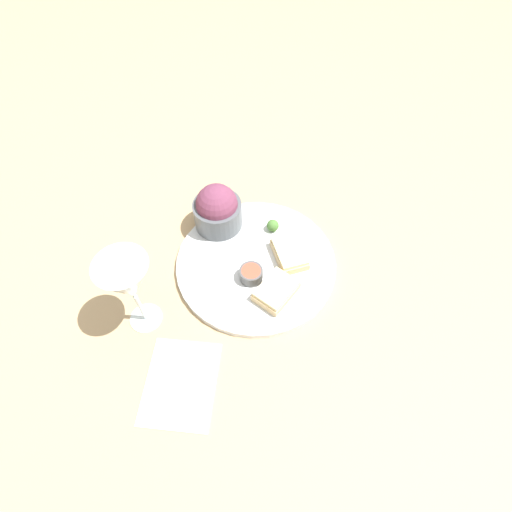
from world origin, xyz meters
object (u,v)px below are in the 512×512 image
at_px(cheese_toast_far, 276,291).
at_px(wine_glass, 128,283).
at_px(sauce_ramekin, 249,273).
at_px(napkin, 181,383).
at_px(salad_bowl, 217,209).
at_px(cheese_toast_near, 290,254).

bearing_deg(cheese_toast_far, wine_glass, -65.92).
height_order(sauce_ramekin, napkin, sauce_ramekin).
xyz_separation_m(salad_bowl, napkin, (0.36, 0.04, -0.06)).
bearing_deg(cheese_toast_far, salad_bowl, -132.32).
distance_m(cheese_toast_near, napkin, 0.33).
distance_m(sauce_ramekin, cheese_toast_near, 0.10).
distance_m(salad_bowl, sauce_ramekin, 0.16).
xyz_separation_m(cheese_toast_near, cheese_toast_far, (0.09, -0.01, 0.00)).
relative_size(sauce_ramekin, cheese_toast_near, 0.45).
relative_size(sauce_ramekin, napkin, 0.27).
height_order(wine_glass, napkin, wine_glass).
bearing_deg(salad_bowl, cheese_toast_near, 72.61).
xyz_separation_m(sauce_ramekin, cheese_toast_near, (-0.07, 0.07, -0.00)).
xyz_separation_m(wine_glass, napkin, (0.10, 0.11, -0.13)).
bearing_deg(cheese_toast_far, napkin, -31.16).
xyz_separation_m(salad_bowl, wine_glass, (0.25, -0.07, 0.07)).
distance_m(sauce_ramekin, napkin, 0.24).
xyz_separation_m(salad_bowl, cheese_toast_far, (0.15, 0.16, -0.03)).
xyz_separation_m(sauce_ramekin, napkin, (0.23, -0.07, -0.03)).
bearing_deg(sauce_ramekin, salad_bowl, -140.31).
distance_m(sauce_ramekin, wine_glass, 0.24).
relative_size(salad_bowl, sauce_ramekin, 2.25).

